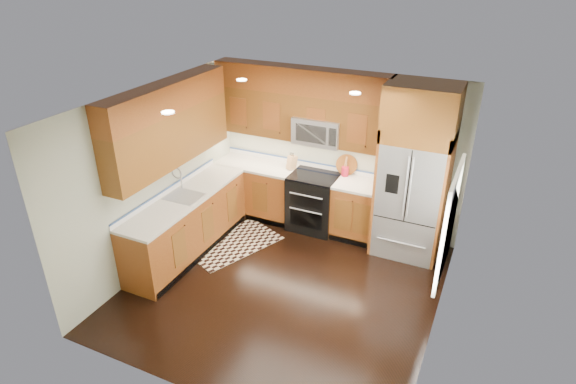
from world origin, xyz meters
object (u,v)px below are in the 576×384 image
at_px(utensil_crock, 345,169).
at_px(knife_block, 292,162).
at_px(range, 314,202).
at_px(refrigerator, 414,173).
at_px(rug, 233,243).

bearing_deg(utensil_crock, knife_block, -172.89).
bearing_deg(knife_block, utensil_crock, 7.11).
height_order(range, refrigerator, refrigerator).
xyz_separation_m(knife_block, utensil_crock, (0.88, 0.11, -0.00)).
bearing_deg(utensil_crock, range, -154.28).
distance_m(refrigerator, utensil_crock, 1.17).
bearing_deg(range, refrigerator, -1.40).
relative_size(range, knife_block, 3.32).
xyz_separation_m(refrigerator, utensil_crock, (-1.11, 0.25, -0.25)).
relative_size(rug, knife_block, 4.99).
distance_m(rug, utensil_crock, 2.13).
height_order(knife_block, utensil_crock, utensil_crock).
xyz_separation_m(range, utensil_crock, (0.44, 0.21, 0.58)).
bearing_deg(refrigerator, rug, -158.57).
relative_size(range, utensil_crock, 2.93).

